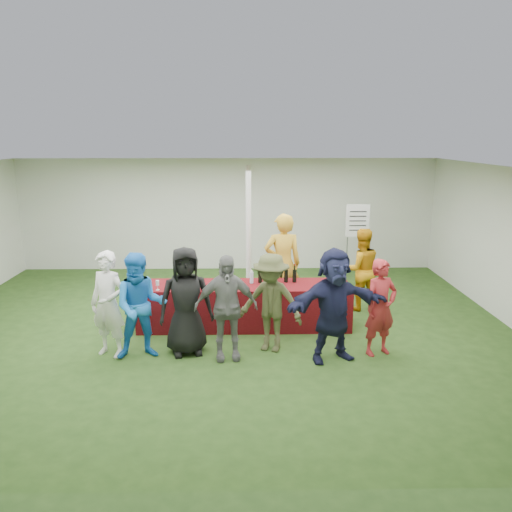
{
  "coord_description": "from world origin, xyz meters",
  "views": [
    {
      "loc": [
        0.46,
        -8.0,
        3.23
      ],
      "look_at": [
        0.62,
        0.14,
        1.25
      ],
      "focal_mm": 35.0,
      "sensor_mm": 36.0,
      "label": 1
    }
  ],
  "objects_px": {
    "serving_table": "(244,305)",
    "customer_3": "(226,307)",
    "customer_2": "(186,301)",
    "staff_back": "(361,269)",
    "customer_0": "(108,304)",
    "wine_list_sign": "(357,227)",
    "staff_pourer": "(283,264)",
    "customer_5": "(334,305)",
    "dump_bucket": "(338,283)",
    "customer_6": "(381,307)",
    "customer_4": "(271,303)",
    "customer_1": "(141,306)"
  },
  "relations": [
    {
      "from": "serving_table",
      "to": "customer_3",
      "type": "bearing_deg",
      "value": -101.66
    },
    {
      "from": "customer_2",
      "to": "customer_3",
      "type": "distance_m",
      "value": 0.64
    },
    {
      "from": "serving_table",
      "to": "staff_back",
      "type": "relative_size",
      "value": 2.31
    },
    {
      "from": "serving_table",
      "to": "customer_0",
      "type": "bearing_deg",
      "value": -150.77
    },
    {
      "from": "wine_list_sign",
      "to": "staff_pourer",
      "type": "xyz_separation_m",
      "value": [
        -1.72,
        -1.66,
        -0.38
      ]
    },
    {
      "from": "customer_5",
      "to": "wine_list_sign",
      "type": "bearing_deg",
      "value": 55.81
    },
    {
      "from": "dump_bucket",
      "to": "customer_0",
      "type": "distance_m",
      "value": 3.68
    },
    {
      "from": "customer_2",
      "to": "customer_5",
      "type": "distance_m",
      "value": 2.18
    },
    {
      "from": "dump_bucket",
      "to": "staff_back",
      "type": "distance_m",
      "value": 1.23
    },
    {
      "from": "customer_0",
      "to": "customer_2",
      "type": "bearing_deg",
      "value": 25.17
    },
    {
      "from": "serving_table",
      "to": "customer_5",
      "type": "distance_m",
      "value": 1.92
    },
    {
      "from": "dump_bucket",
      "to": "customer_6",
      "type": "bearing_deg",
      "value": -63.68
    },
    {
      "from": "customer_0",
      "to": "customer_6",
      "type": "height_order",
      "value": "customer_0"
    },
    {
      "from": "customer_3",
      "to": "customer_4",
      "type": "bearing_deg",
      "value": 15.05
    },
    {
      "from": "wine_list_sign",
      "to": "customer_1",
      "type": "distance_m",
      "value": 5.3
    },
    {
      "from": "serving_table",
      "to": "customer_3",
      "type": "relative_size",
      "value": 2.28
    },
    {
      "from": "customer_3",
      "to": "customer_2",
      "type": "bearing_deg",
      "value": 154.96
    },
    {
      "from": "wine_list_sign",
      "to": "staff_back",
      "type": "distance_m",
      "value": 1.59
    },
    {
      "from": "staff_back",
      "to": "customer_1",
      "type": "bearing_deg",
      "value": 21.66
    },
    {
      "from": "customer_6",
      "to": "staff_pourer",
      "type": "bearing_deg",
      "value": 103.84
    },
    {
      "from": "staff_pourer",
      "to": "customer_0",
      "type": "height_order",
      "value": "staff_pourer"
    },
    {
      "from": "wine_list_sign",
      "to": "customer_1",
      "type": "xyz_separation_m",
      "value": [
        -3.92,
        -3.53,
        -0.52
      ]
    },
    {
      "from": "customer_2",
      "to": "serving_table",
      "type": "bearing_deg",
      "value": 37.84
    },
    {
      "from": "wine_list_sign",
      "to": "customer_5",
      "type": "distance_m",
      "value": 3.86
    },
    {
      "from": "staff_back",
      "to": "customer_4",
      "type": "height_order",
      "value": "staff_back"
    },
    {
      "from": "staff_back",
      "to": "customer_0",
      "type": "bearing_deg",
      "value": 17.71
    },
    {
      "from": "wine_list_sign",
      "to": "customer_6",
      "type": "height_order",
      "value": "wine_list_sign"
    },
    {
      "from": "staff_pourer",
      "to": "customer_4",
      "type": "bearing_deg",
      "value": 74.51
    },
    {
      "from": "serving_table",
      "to": "customer_1",
      "type": "bearing_deg",
      "value": -141.26
    },
    {
      "from": "staff_back",
      "to": "customer_0",
      "type": "distance_m",
      "value": 4.62
    },
    {
      "from": "staff_pourer",
      "to": "customer_3",
      "type": "distance_m",
      "value": 2.16
    },
    {
      "from": "customer_6",
      "to": "customer_3",
      "type": "bearing_deg",
      "value": 160.34
    },
    {
      "from": "customer_2",
      "to": "customer_4",
      "type": "height_order",
      "value": "customer_2"
    },
    {
      "from": "customer_6",
      "to": "dump_bucket",
      "type": "bearing_deg",
      "value": 93.96
    },
    {
      "from": "customer_2",
      "to": "customer_3",
      "type": "xyz_separation_m",
      "value": [
        0.61,
        -0.2,
        -0.03
      ]
    },
    {
      "from": "customer_0",
      "to": "customer_4",
      "type": "bearing_deg",
      "value": 25.38
    },
    {
      "from": "staff_pourer",
      "to": "customer_4",
      "type": "height_order",
      "value": "staff_pourer"
    },
    {
      "from": "serving_table",
      "to": "wine_list_sign",
      "type": "height_order",
      "value": "wine_list_sign"
    },
    {
      "from": "customer_5",
      "to": "serving_table",
      "type": "bearing_deg",
      "value": 116.79
    },
    {
      "from": "customer_4",
      "to": "wine_list_sign",
      "type": "bearing_deg",
      "value": 80.04
    },
    {
      "from": "serving_table",
      "to": "customer_3",
      "type": "distance_m",
      "value": 1.36
    },
    {
      "from": "serving_table",
      "to": "customer_5",
      "type": "xyz_separation_m",
      "value": [
        1.3,
        -1.34,
        0.47
      ]
    },
    {
      "from": "customer_0",
      "to": "customer_2",
      "type": "relative_size",
      "value": 0.97
    },
    {
      "from": "dump_bucket",
      "to": "customer_6",
      "type": "xyz_separation_m",
      "value": [
        0.46,
        -0.94,
        -0.11
      ]
    },
    {
      "from": "serving_table",
      "to": "wine_list_sign",
      "type": "distance_m",
      "value": 3.48
    },
    {
      "from": "customer_4",
      "to": "staff_back",
      "type": "bearing_deg",
      "value": 67.34
    },
    {
      "from": "dump_bucket",
      "to": "customer_1",
      "type": "bearing_deg",
      "value": -162.15
    },
    {
      "from": "staff_back",
      "to": "customer_3",
      "type": "xyz_separation_m",
      "value": [
        -2.44,
        -2.11,
        0.01
      ]
    },
    {
      "from": "staff_pourer",
      "to": "customer_6",
      "type": "bearing_deg",
      "value": 120.7
    },
    {
      "from": "dump_bucket",
      "to": "customer_3",
      "type": "bearing_deg",
      "value": -150.2
    }
  ]
}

